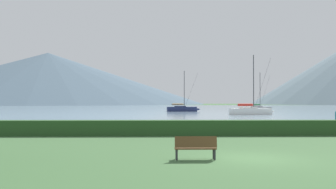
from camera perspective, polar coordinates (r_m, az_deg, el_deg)
name	(u,v)px	position (r m, az deg, el deg)	size (l,w,h in m)	color
ground_plane	(252,158)	(16.52, 12.19, -9.13)	(1000.00, 1000.00, 0.00)	#385B33
harbor_water	(169,108)	(152.97, 0.11, -1.96)	(320.00, 246.00, 0.00)	gray
hedge_line	(214,128)	(27.23, 6.75, -4.86)	(80.00, 1.20, 1.05)	#284C23
sailboat_slip_2	(182,109)	(95.01, 2.10, -2.08)	(8.37, 2.89, 9.91)	navy
sailboat_slip_5	(251,111)	(71.74, 12.07, -2.35)	(8.73, 4.29, 10.86)	white
sailboat_slip_6	(259,108)	(104.12, 13.13, -1.99)	(7.72, 4.03, 10.02)	#9E9EA3
park_bench_under_tree	(196,147)	(15.73, 4.06, -7.61)	(1.67, 0.47, 0.95)	brown
distant_hill_west_ridge	(48,78)	(406.95, -17.19, 2.25)	(313.17, 313.17, 51.52)	#425666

